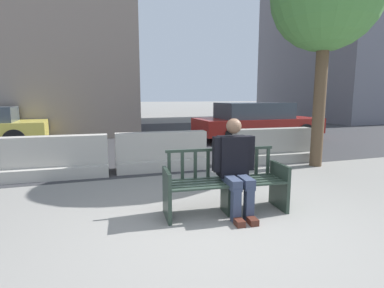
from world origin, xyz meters
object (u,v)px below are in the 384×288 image
Objects in this scene: street_bench at (225,185)px; jersey_barrier_left at (56,161)px; seated_person at (235,165)px; car_sedan_mid at (256,121)px; jersey_barrier_centre at (162,154)px; jersey_barrier_right at (272,149)px.

street_bench is 3.69m from jersey_barrier_left.
car_sedan_mid is (3.98, 6.31, 0.02)m from seated_person.
seated_person reaches higher than street_bench.
street_bench reaches higher than jersey_barrier_left.
jersey_barrier_centre is at bearing -141.58° from car_sedan_mid.
jersey_barrier_left and jersey_barrier_right have the same top height.
street_bench is at bearing -48.41° from jersey_barrier_left.
car_sedan_mid is at bearing 65.59° from jersey_barrier_right.
car_sedan_mid reaches higher than jersey_barrier_centre.
car_sedan_mid is (4.39, 3.48, 0.37)m from jersey_barrier_centre.
seated_person reaches higher than jersey_barrier_centre.
street_bench is at bearing 149.36° from seated_person.
seated_person reaches higher than jersey_barrier_left.
street_bench is at bearing -132.95° from jersey_barrier_right.
jersey_barrier_centre is 0.43× the size of car_sedan_mid.
seated_person is 3.83m from jersey_barrier_left.
jersey_barrier_left is at bearing 178.74° from jersey_barrier_right.
jersey_barrier_centre is 2.16m from jersey_barrier_left.
jersey_barrier_right is at bearing 47.05° from street_bench.
seated_person is at bearing -122.28° from car_sedan_mid.
car_sedan_mid is at bearing 57.72° from seated_person.
seated_person is 0.65× the size of jersey_barrier_centre.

